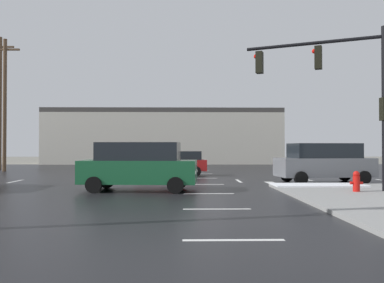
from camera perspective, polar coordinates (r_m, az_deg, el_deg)
ground_plane at (r=22.02m, az=1.40°, el=-5.63°), size 120.00×120.00×0.00m
road_asphalt at (r=22.02m, az=1.40°, el=-5.61°), size 44.00×44.00×0.02m
snow_strip_curbside at (r=18.96m, az=17.31°, el=-5.85°), size 4.00×1.60×0.06m
lane_markings at (r=20.74m, az=4.91°, el=-5.86°), size 36.15×36.15×0.01m
traffic_signal_mast at (r=17.70m, az=20.56°, el=7.64°), size 5.20×2.50×6.45m
fire_hydrant at (r=16.89m, az=22.10°, el=-5.20°), size 0.48×0.26×0.79m
strip_building_background at (r=47.00m, az=-3.91°, el=0.63°), size 26.00×8.00×6.09m
suv_grey at (r=21.95m, az=18.06°, el=-2.75°), size 4.98×2.56×2.03m
sedan_red at (r=25.99m, az=-2.67°, el=-3.02°), size 4.65×2.32×1.58m
suv_white at (r=35.33m, az=-4.61°, el=-2.06°), size 2.18×4.85×2.03m
suv_green at (r=17.19m, az=-7.45°, el=-3.33°), size 4.95×2.46×2.03m
utility_pole_far at (r=34.09m, az=-24.83°, el=5.02°), size 2.20×0.28×10.11m
utility_pole_distant at (r=36.66m, az=-25.38°, el=5.20°), size 2.20×0.28×10.85m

